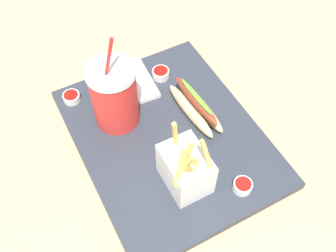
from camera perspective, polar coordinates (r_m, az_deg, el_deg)
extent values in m
cube|color=tan|center=(0.85, 0.00, -2.36)|extent=(2.40, 2.40, 0.02)
cube|color=#2D333D|center=(0.83, 0.00, -1.61)|extent=(0.45, 0.36, 0.02)
cylinder|color=red|center=(0.80, -7.74, 4.12)|extent=(0.09, 0.09, 0.14)
cylinder|color=white|center=(0.74, -8.37, 7.74)|extent=(0.10, 0.10, 0.01)
cylinder|color=red|center=(0.71, -8.59, 9.75)|extent=(0.01, 0.03, 0.08)
cube|color=white|center=(0.73, 2.54, -6.28)|extent=(0.10, 0.07, 0.09)
cube|color=#E5C660|center=(0.67, 2.93, -6.32)|extent=(0.04, 0.01, 0.07)
cube|color=#E5C660|center=(0.66, 1.72, -6.16)|extent=(0.03, 0.03, 0.07)
cube|color=#E5C660|center=(0.68, 3.58, -6.25)|extent=(0.01, 0.02, 0.06)
cube|color=#E5C660|center=(0.68, 1.06, -1.45)|extent=(0.02, 0.02, 0.09)
cube|color=#E5C660|center=(0.66, 5.91, -4.31)|extent=(0.03, 0.02, 0.08)
cube|color=#E5C660|center=(0.66, 2.53, -4.82)|extent=(0.01, 0.03, 0.08)
cube|color=#E5C660|center=(0.66, 2.19, -6.24)|extent=(0.01, 0.03, 0.07)
ellipsoid|color=#E5C689|center=(0.84, 3.27, 2.25)|extent=(0.16, 0.03, 0.03)
ellipsoid|color=#E5C689|center=(0.85, 4.68, 2.94)|extent=(0.16, 0.03, 0.03)
ellipsoid|color=brown|center=(0.82, 4.08, 3.72)|extent=(0.15, 0.03, 0.02)
ellipsoid|color=#6B9E33|center=(0.81, 4.13, 4.30)|extent=(0.12, 0.02, 0.01)
cylinder|color=white|center=(0.76, 10.76, -8.56)|extent=(0.04, 0.04, 0.02)
cylinder|color=#B2140F|center=(0.76, 10.84, -8.31)|extent=(0.03, 0.03, 0.01)
cylinder|color=white|center=(0.92, -1.06, 7.60)|extent=(0.04, 0.04, 0.02)
cylinder|color=#B2140F|center=(0.91, -1.07, 7.94)|extent=(0.03, 0.03, 0.01)
cylinder|color=white|center=(0.90, -13.80, 4.05)|extent=(0.04, 0.04, 0.02)
cylinder|color=#B2140F|center=(0.89, -13.89, 4.32)|extent=(0.03, 0.03, 0.01)
cube|color=white|center=(0.91, -5.63, 6.23)|extent=(0.13, 0.11, 0.01)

